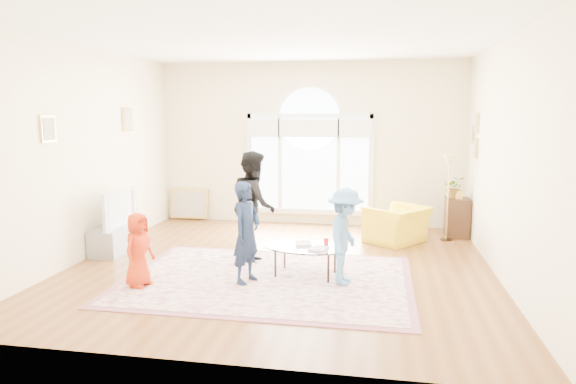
% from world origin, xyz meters
% --- Properties ---
extents(ground, '(6.00, 6.00, 0.00)m').
position_xyz_m(ground, '(0.00, 0.00, 0.00)').
color(ground, brown).
rests_on(ground, ground).
extents(room_shell, '(6.00, 6.00, 6.00)m').
position_xyz_m(room_shell, '(0.01, 2.83, 1.57)').
color(room_shell, '#F1E7B9').
rests_on(room_shell, ground).
extents(area_rug, '(3.60, 2.60, 0.02)m').
position_xyz_m(area_rug, '(-0.05, -0.66, 0.01)').
color(area_rug, beige).
rests_on(area_rug, ground).
extents(rug_border, '(3.80, 2.80, 0.01)m').
position_xyz_m(rug_border, '(-0.05, -0.66, 0.01)').
color(rug_border, '#905461').
rests_on(rug_border, ground).
extents(tv_console, '(0.45, 1.00, 0.42)m').
position_xyz_m(tv_console, '(-2.75, 0.30, 0.21)').
color(tv_console, gray).
rests_on(tv_console, ground).
extents(television, '(0.17, 1.02, 0.59)m').
position_xyz_m(television, '(-2.74, 0.30, 0.71)').
color(television, black).
rests_on(television, tv_console).
extents(coffee_table, '(1.22, 0.86, 0.54)m').
position_xyz_m(coffee_table, '(0.43, -0.40, 0.40)').
color(coffee_table, silver).
rests_on(coffee_table, ground).
extents(armchair, '(1.26, 1.28, 0.63)m').
position_xyz_m(armchair, '(1.71, 1.71, 0.31)').
color(armchair, yellow).
rests_on(armchair, ground).
extents(side_cabinet, '(0.40, 0.50, 0.70)m').
position_xyz_m(side_cabinet, '(2.78, 2.35, 0.35)').
color(side_cabinet, black).
rests_on(side_cabinet, ground).
extents(floor_lamp, '(0.24, 0.24, 1.51)m').
position_xyz_m(floor_lamp, '(2.57, 2.03, 1.28)').
color(floor_lamp, black).
rests_on(floor_lamp, ground).
extents(plant_pedestal, '(0.20, 0.20, 0.70)m').
position_xyz_m(plant_pedestal, '(2.70, 2.31, 0.35)').
color(plant_pedestal, white).
rests_on(plant_pedestal, ground).
extents(potted_plant, '(0.37, 0.32, 0.40)m').
position_xyz_m(potted_plant, '(2.70, 2.31, 0.90)').
color(potted_plant, '#33722D').
rests_on(potted_plant, plant_pedestal).
extents(leaning_picture, '(0.80, 0.14, 0.62)m').
position_xyz_m(leaning_picture, '(-2.50, 2.90, 0.00)').
color(leaning_picture, tan).
rests_on(leaning_picture, ground).
extents(child_red, '(0.40, 0.52, 0.95)m').
position_xyz_m(child_red, '(-1.60, -1.22, 0.50)').
color(child_red, red).
rests_on(child_red, area_rug).
extents(child_navy, '(0.46, 0.56, 1.32)m').
position_xyz_m(child_navy, '(-0.29, -0.82, 0.68)').
color(child_navy, '#16223D').
rests_on(child_navy, area_rug).
extents(child_black, '(0.82, 0.94, 1.63)m').
position_xyz_m(child_black, '(-0.49, 0.39, 0.83)').
color(child_black, black).
rests_on(child_black, area_rug).
extents(child_blue, '(0.57, 0.86, 1.25)m').
position_xyz_m(child_blue, '(0.97, -0.66, 0.64)').
color(child_blue, '#578ECB').
rests_on(child_blue, area_rug).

